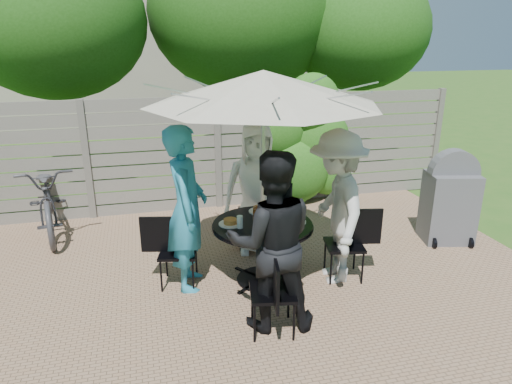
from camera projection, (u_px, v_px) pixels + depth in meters
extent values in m
plane|color=#2E581B|center=(267.00, 303.00, 4.89)|extent=(60.00, 60.00, 0.00)
cube|color=#8C6B51|center=(256.00, 279.00, 5.34)|extent=(7.00, 6.00, 0.02)
cube|color=gray|center=(218.00, 153.00, 7.34)|extent=(8.00, 0.10, 1.85)
ellipsoid|color=#236116|center=(303.00, 152.00, 7.53)|extent=(1.20, 0.70, 1.80)
cube|color=gray|center=(171.00, 43.00, 15.09)|extent=(10.00, 6.00, 5.00)
ellipsoid|color=#1D4911|center=(54.00, 21.00, 7.94)|extent=(3.20, 3.20, 2.72)
ellipsoid|color=#1D4911|center=(243.00, 12.00, 9.14)|extent=(3.80, 3.80, 3.23)
ellipsoid|color=#1D4911|center=(358.00, 30.00, 9.11)|extent=(2.80, 2.80, 2.38)
cylinder|color=black|center=(263.00, 225.00, 5.09)|extent=(1.28, 1.28, 0.03)
cylinder|color=black|center=(262.00, 254.00, 5.21)|extent=(0.08, 0.08, 0.72)
cylinder|color=black|center=(262.00, 280.00, 5.31)|extent=(0.60, 0.60, 0.04)
cylinder|color=silver|center=(263.00, 189.00, 4.95)|extent=(0.04, 0.04, 2.27)
cone|color=#BFB79E|center=(263.00, 87.00, 4.60)|extent=(2.83, 2.83, 0.35)
cube|color=black|center=(255.00, 214.00, 6.06)|extent=(0.56, 0.56, 0.04)
cube|color=black|center=(255.00, 190.00, 6.20)|extent=(0.13, 0.46, 0.47)
imported|color=white|center=(256.00, 189.00, 5.83)|extent=(0.92, 0.67, 1.72)
cube|color=black|center=(178.00, 252.00, 5.11)|extent=(0.49, 0.49, 0.03)
cube|color=black|center=(159.00, 234.00, 5.03)|extent=(0.40, 0.12, 0.41)
imported|color=teal|center=(187.00, 209.00, 4.95)|extent=(0.55, 0.74, 1.86)
cube|color=black|center=(273.00, 292.00, 4.29)|extent=(0.49, 0.49, 0.03)
cube|color=black|center=(275.00, 282.00, 4.01)|extent=(0.10, 0.42, 0.43)
imported|color=black|center=(272.00, 242.00, 4.25)|extent=(0.96, 0.80, 1.77)
cube|color=black|center=(344.00, 245.00, 5.26)|extent=(0.49, 0.49, 0.03)
cube|color=black|center=(364.00, 227.00, 5.20)|extent=(0.41, 0.11, 0.43)
imported|color=beige|center=(336.00, 208.00, 5.10)|extent=(0.83, 1.24, 1.78)
cylinder|color=white|center=(260.00, 211.00, 5.42)|extent=(0.26, 0.26, 0.01)
cylinder|color=#BA7436|center=(260.00, 209.00, 5.41)|extent=(0.15, 0.15, 0.05)
cylinder|color=white|center=(230.00, 224.00, 5.05)|extent=(0.26, 0.26, 0.01)
cylinder|color=#BA7436|center=(230.00, 221.00, 5.04)|extent=(0.15, 0.15, 0.05)
cylinder|color=white|center=(266.00, 236.00, 4.74)|extent=(0.26, 0.26, 0.01)
cylinder|color=#BA7436|center=(266.00, 233.00, 4.73)|extent=(0.15, 0.15, 0.05)
cylinder|color=white|center=(295.00, 222.00, 5.11)|extent=(0.26, 0.26, 0.01)
cylinder|color=#BA7436|center=(295.00, 219.00, 5.10)|extent=(0.15, 0.15, 0.05)
cylinder|color=white|center=(282.00, 233.00, 4.81)|extent=(0.24, 0.24, 0.01)
cylinder|color=#BA7436|center=(282.00, 230.00, 4.80)|extent=(0.14, 0.14, 0.05)
cylinder|color=silver|center=(240.00, 222.00, 4.94)|extent=(0.07, 0.07, 0.14)
cylinder|color=silver|center=(275.00, 226.00, 4.83)|extent=(0.07, 0.07, 0.14)
cylinder|color=silver|center=(284.00, 213.00, 5.18)|extent=(0.07, 0.07, 0.14)
cylinder|color=#59280C|center=(257.00, 215.00, 5.10)|extent=(0.09, 0.09, 0.16)
cylinder|color=#C6B293|center=(269.00, 211.00, 5.28)|extent=(0.08, 0.08, 0.12)
imported|color=#333338|center=(49.00, 197.00, 6.52)|extent=(1.04, 2.10, 1.05)
cube|color=#515155|center=(448.00, 208.00, 6.22)|extent=(0.74, 0.63, 0.98)
cylinder|color=#515155|center=(453.00, 173.00, 6.06)|extent=(0.68, 0.34, 0.65)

